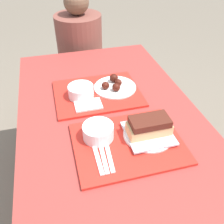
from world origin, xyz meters
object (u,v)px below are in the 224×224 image
object	(u,v)px
tray_near	(128,143)
bowl_coleslaw_near	(98,131)
brisket_sandwich_plate	(149,129)
person_seated_across	(80,43)
tray_far	(97,93)
wings_plate_far	(114,85)
bowl_coleslaw_far	(81,91)

from	to	relation	value
tray_near	bowl_coleslaw_near	distance (m)	0.13
brisket_sandwich_plate	person_seated_across	world-z (taller)	person_seated_across
tray_far	wings_plate_far	size ratio (longest dim) A/B	1.96
bowl_coleslaw_far	tray_far	bearing A→B (deg)	8.87
tray_near	wings_plate_far	size ratio (longest dim) A/B	1.96
tray_near	bowl_coleslaw_near	bearing A→B (deg)	151.10
tray_near	bowl_coleslaw_far	bearing A→B (deg)	109.14
tray_near	bowl_coleslaw_near	size ratio (longest dim) A/B	3.44
tray_far	bowl_coleslaw_far	bearing A→B (deg)	-171.13
tray_near	tray_far	size ratio (longest dim) A/B	1.00
tray_near	bowl_coleslaw_far	size ratio (longest dim) A/B	3.44
tray_near	bowl_coleslaw_near	world-z (taller)	bowl_coleslaw_near
brisket_sandwich_plate	bowl_coleslaw_near	bearing A→B (deg)	167.93
wings_plate_far	tray_near	bearing A→B (deg)	-97.55
wings_plate_far	person_seated_across	bearing A→B (deg)	95.36
bowl_coleslaw_far	brisket_sandwich_plate	bearing A→B (deg)	-57.96
brisket_sandwich_plate	wings_plate_far	distance (m)	0.38
tray_far	bowl_coleslaw_near	world-z (taller)	bowl_coleslaw_near
tray_near	person_seated_across	bearing A→B (deg)	90.82
bowl_coleslaw_near	wings_plate_far	size ratio (longest dim) A/B	0.57
tray_far	bowl_coleslaw_far	size ratio (longest dim) A/B	3.44
brisket_sandwich_plate	bowl_coleslaw_far	bearing A→B (deg)	122.04
bowl_coleslaw_far	wings_plate_far	world-z (taller)	bowl_coleslaw_far
bowl_coleslaw_far	bowl_coleslaw_near	bearing A→B (deg)	-86.34
tray_near	bowl_coleslaw_far	distance (m)	0.39
brisket_sandwich_plate	person_seated_across	distance (m)	1.13
bowl_coleslaw_near	wings_plate_far	bearing A→B (deg)	64.78
tray_far	person_seated_across	distance (m)	0.76
bowl_coleslaw_near	wings_plate_far	world-z (taller)	bowl_coleslaw_near
brisket_sandwich_plate	bowl_coleslaw_far	world-z (taller)	brisket_sandwich_plate
person_seated_across	bowl_coleslaw_far	bearing A→B (deg)	-98.16
bowl_coleslaw_far	person_seated_across	xyz separation A→B (m)	(0.11, 0.77, -0.08)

